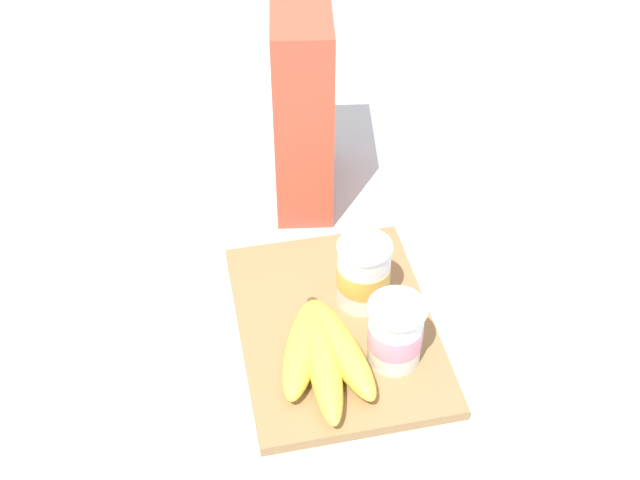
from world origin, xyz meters
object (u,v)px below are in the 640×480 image
(cereal_box, at_px, (302,105))
(yogurt_cup_front, at_px, (363,273))
(banana_bunch, at_px, (323,352))
(yogurt_cup_back, at_px, (395,333))
(cutting_board, at_px, (336,327))

(cereal_box, bearing_deg, yogurt_cup_front, -164.33)
(cereal_box, xyz_separation_m, banana_bunch, (0.34, -0.04, -0.12))
(cereal_box, bearing_deg, banana_bunch, -177.80)
(yogurt_cup_front, distance_m, yogurt_cup_back, 0.10)
(yogurt_cup_front, height_order, banana_bunch, yogurt_cup_front)
(yogurt_cup_front, distance_m, banana_bunch, 0.12)
(cutting_board, distance_m, yogurt_cup_back, 0.10)
(cutting_board, height_order, banana_bunch, banana_bunch)
(cutting_board, height_order, cereal_box, cereal_box)
(yogurt_cup_front, relative_size, yogurt_cup_back, 1.06)
(cereal_box, relative_size, yogurt_cup_back, 3.42)
(cutting_board, distance_m, cereal_box, 0.32)
(cutting_board, bearing_deg, yogurt_cup_back, 40.31)
(cutting_board, distance_m, yogurt_cup_front, 0.08)
(banana_bunch, bearing_deg, yogurt_cup_front, 142.15)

